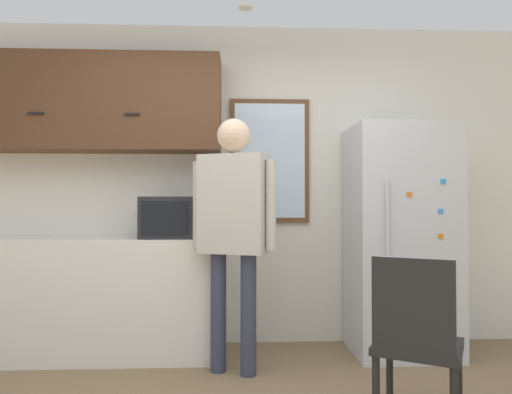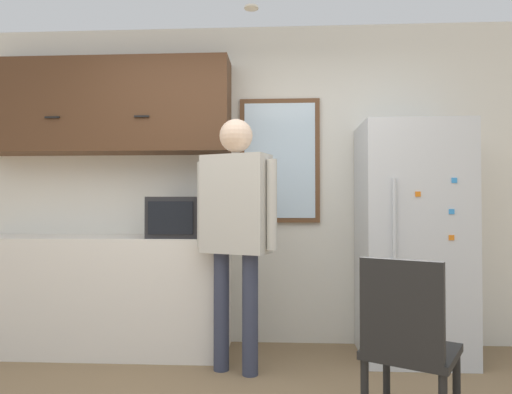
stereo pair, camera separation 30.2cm
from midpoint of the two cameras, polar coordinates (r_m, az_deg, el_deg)
The scene contains 9 objects.
back_wall at distance 3.93m, azimuth -4.96°, elevation 1.68°, with size 6.00×0.06×2.70m.
counter at distance 3.89m, azimuth -22.82°, elevation -11.42°, with size 2.09×0.59×0.91m.
upper_cabinets at distance 4.04m, azimuth -21.99°, elevation 10.79°, with size 2.09×0.35×0.77m.
microwave at distance 3.59m, azimuth -12.60°, elevation -2.51°, with size 0.48×0.40×0.31m.
person at distance 3.18m, azimuth -5.58°, elevation -2.35°, with size 0.58×0.37×1.77m.
refrigerator at distance 3.75m, azimuth 15.41°, elevation -5.11°, with size 0.78×0.66×1.79m.
chair at distance 2.53m, azimuth 16.07°, elevation -16.39°, with size 0.58×0.58×0.90m.
window at distance 3.90m, azimuth -0.52°, elevation 4.55°, with size 0.68×0.05×1.05m.
ceiling_light at distance 3.78m, azimuth -3.78°, elevation 22.62°, with size 0.11×0.11×0.01m.
Camera 1 is at (0.02, -1.97, 1.16)m, focal length 32.00 mm.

